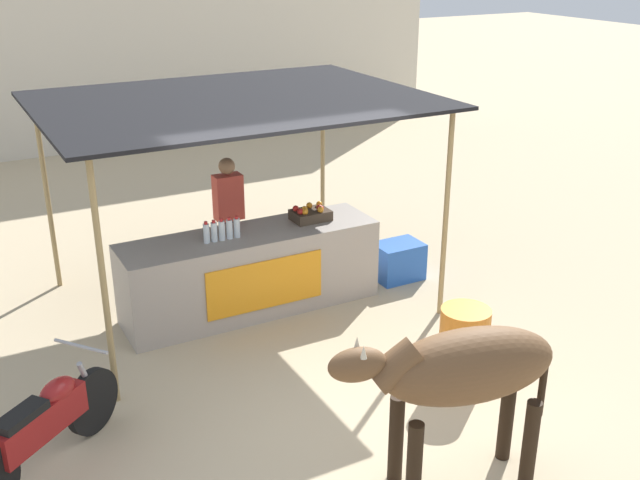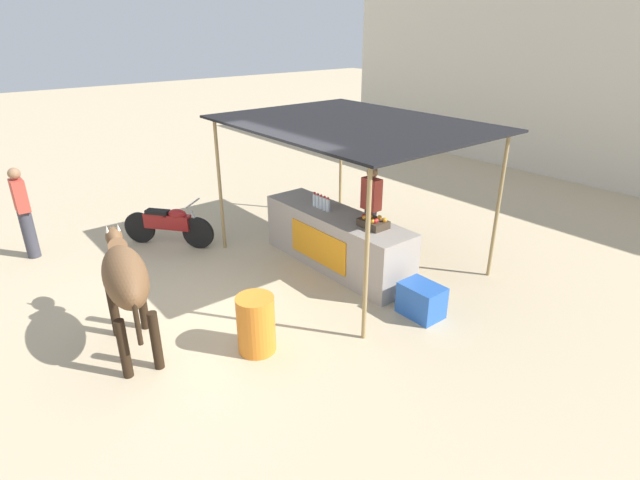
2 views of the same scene
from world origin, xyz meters
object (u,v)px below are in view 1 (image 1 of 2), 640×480
fruit_crate (311,214)px  cow (461,373)px  stall_counter (251,271)px  motorcycle_parked (44,426)px  water_barrel (464,345)px  cooler_box (398,261)px  vendor_behind_counter (229,221)px

fruit_crate → cow: 3.69m
stall_counter → motorcycle_parked: stall_counter is taller
cow → water_barrel: bearing=49.2°
cooler_box → stall_counter: bearing=177.2°
cooler_box → motorcycle_parked: size_ratio=0.41×
fruit_crate → water_barrel: size_ratio=0.57×
stall_counter → motorcycle_parked: bearing=-144.5°
cooler_box → motorcycle_parked: bearing=-158.9°
water_barrel → cow: (-1.03, -1.19, 0.65)m
cooler_box → water_barrel: 2.42m
cooler_box → vendor_behind_counter: bearing=156.4°
stall_counter → fruit_crate: fruit_crate is taller
vendor_behind_counter → motorcycle_parked: 3.77m
vendor_behind_counter → cow: (0.14, -4.34, 0.18)m
cow → cooler_box: bearing=62.7°
vendor_behind_counter → cooler_box: 2.21m
vendor_behind_counter → water_barrel: 3.38m
stall_counter → cooler_box: stall_counter is taller
fruit_crate → vendor_behind_counter: (-0.76, 0.70, -0.19)m
cooler_box → water_barrel: water_barrel is taller
vendor_behind_counter → cow: bearing=-88.2°
cooler_box → cow: size_ratio=0.32×
vendor_behind_counter → water_barrel: bearing=-69.6°
cooler_box → water_barrel: bearing=-108.6°
stall_counter → vendor_behind_counter: bearing=86.2°
stall_counter → cooler_box: size_ratio=5.00×
water_barrel → motorcycle_parked: bearing=172.4°
cooler_box → cow: bearing=-117.3°
vendor_behind_counter → cow: size_ratio=0.89×
vendor_behind_counter → cow: 4.34m
vendor_behind_counter → cooler_box: (1.94, -0.85, -0.61)m
cow → vendor_behind_counter: bearing=91.8°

